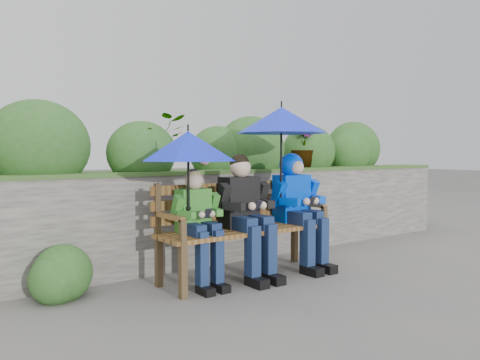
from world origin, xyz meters
TOP-DOWN VIEW (x-y plane):
  - ground at (0.00, 0.00)m, footprint 60.00×60.00m
  - garden_backdrop at (0.00, 1.61)m, footprint 8.00×2.86m
  - park_bench at (-0.02, 0.04)m, footprint 1.79×0.52m
  - boy_left at (-0.57, -0.04)m, footprint 0.45×0.52m
  - boy_middle at (-0.04, -0.05)m, footprint 0.55×0.64m
  - boy_right at (0.65, -0.04)m, footprint 0.55×0.67m
  - umbrella_left at (-0.67, -0.05)m, footprint 0.85×0.85m
  - umbrella_right at (0.41, -0.05)m, footprint 0.92×0.92m

SIDE VIEW (x-z plane):
  - ground at x=0.00m, z-range 0.00..0.00m
  - park_bench at x=-0.02m, z-range 0.06..1.01m
  - boy_left at x=-0.57m, z-range 0.08..1.15m
  - garden_backdrop at x=0.00m, z-range -0.26..1.49m
  - boy_middle at x=-0.04m, z-range 0.07..1.28m
  - boy_right at x=0.65m, z-range 0.11..1.33m
  - umbrella_left at x=-0.67m, z-range 0.90..1.66m
  - umbrella_right at x=0.41m, z-range 1.04..2.06m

